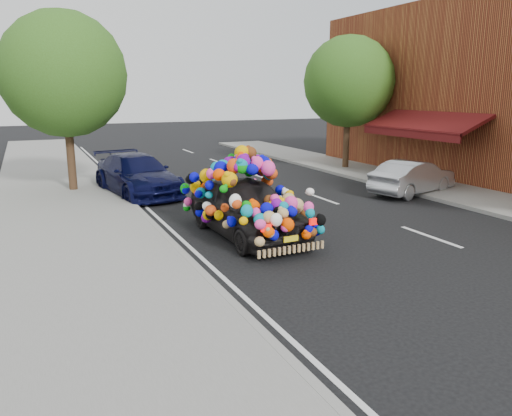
{
  "coord_description": "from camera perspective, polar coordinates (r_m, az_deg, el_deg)",
  "views": [
    {
      "loc": [
        -5.16,
        -8.85,
        3.45
      ],
      "look_at": [
        -0.66,
        0.95,
        0.94
      ],
      "focal_mm": 35.0,
      "sensor_mm": 36.0,
      "label": 1
    }
  ],
  "objects": [
    {
      "name": "navy_sedan",
      "position": [
        17.65,
        -13.43,
        3.73
      ],
      "size": [
        2.61,
        4.95,
        1.37
      ],
      "primitive_type": "imported",
      "rotation": [
        0.0,
        0.0,
        0.15
      ],
      "color": "black",
      "rests_on": "ground"
    },
    {
      "name": "sidewalk",
      "position": [
        9.52,
        -18.03,
        -8.42
      ],
      "size": [
        4.0,
        60.0,
        0.12
      ],
      "primitive_type": "cube",
      "color": "gray",
      "rests_on": "ground"
    },
    {
      "name": "tree_far_b",
      "position": [
        23.0,
        10.55,
        13.99
      ],
      "size": [
        4.0,
        4.0,
        5.9
      ],
      "color": "#332114",
      "rests_on": "ground"
    },
    {
      "name": "ground",
      "position": [
        10.81,
        5.29,
        -5.55
      ],
      "size": [
        100.0,
        100.0,
        0.0
      ],
      "primitive_type": "plane",
      "color": "black",
      "rests_on": "ground"
    },
    {
      "name": "silver_hatchback",
      "position": [
        18.05,
        17.48,
        3.37
      ],
      "size": [
        3.76,
        2.16,
        1.17
      ],
      "primitive_type": "imported",
      "rotation": [
        0.0,
        0.0,
        1.84
      ],
      "color": "#AAABB1",
      "rests_on": "ground"
    },
    {
      "name": "plush_art_car",
      "position": [
        12.07,
        -1.11,
        1.71
      ],
      "size": [
        2.21,
        4.47,
        2.08
      ],
      "rotation": [
        0.0,
        0.0,
        0.04
      ],
      "color": "black",
      "rests_on": "ground"
    },
    {
      "name": "tree_near_sidewalk",
      "position": [
        18.41,
        -21.09,
        14.04
      ],
      "size": [
        4.2,
        4.2,
        6.13
      ],
      "color": "#332114",
      "rests_on": "ground"
    },
    {
      "name": "kerb",
      "position": [
        9.88,
        -6.69,
        -7.0
      ],
      "size": [
        0.15,
        60.0,
        0.13
      ],
      "primitive_type": "cube",
      "color": "gray",
      "rests_on": "ground"
    },
    {
      "name": "footpath_far",
      "position": [
        18.18,
        23.31,
        1.28
      ],
      "size": [
        3.0,
        40.0,
        0.12
      ],
      "primitive_type": "cube",
      "color": "gray",
      "rests_on": "ground"
    },
    {
      "name": "lane_markings",
      "position": [
        12.92,
        19.3,
        -3.1
      ],
      "size": [
        6.0,
        50.0,
        0.01
      ],
      "primitive_type": null,
      "color": "silver",
      "rests_on": "ground"
    }
  ]
}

